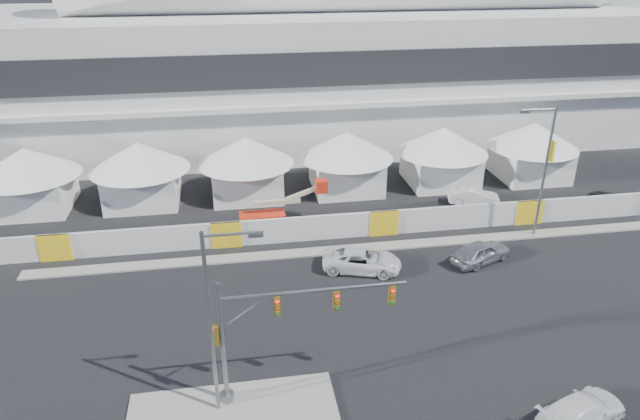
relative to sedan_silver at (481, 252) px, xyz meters
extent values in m
plane|color=black|center=(-11.69, -9.31, -0.79)|extent=(160.00, 160.00, 0.00)
cube|color=gray|center=(8.31, 3.19, -0.73)|extent=(80.00, 1.20, 0.12)
cube|color=silver|center=(-3.69, 32.69, 6.21)|extent=(80.00, 24.00, 14.00)
cube|color=black|center=(-3.69, 20.54, 9.01)|extent=(68.00, 0.30, 3.20)
cube|color=silver|center=(-3.69, 20.29, 5.51)|extent=(72.00, 0.80, 0.50)
cube|color=white|center=(-33.69, 14.69, 0.71)|extent=(6.00, 6.00, 3.00)
cone|color=white|center=(-33.69, 14.69, 3.41)|extent=(8.40, 8.40, 2.40)
cube|color=white|center=(-24.69, 14.69, 0.71)|extent=(6.00, 6.00, 3.00)
cone|color=white|center=(-24.69, 14.69, 3.41)|extent=(8.40, 8.40, 2.40)
cube|color=white|center=(-15.69, 14.69, 0.71)|extent=(6.00, 6.00, 3.00)
cone|color=white|center=(-15.69, 14.69, 3.41)|extent=(8.40, 8.40, 2.40)
cube|color=white|center=(-6.69, 14.69, 0.71)|extent=(6.00, 6.00, 3.00)
cone|color=white|center=(-6.69, 14.69, 3.41)|extent=(8.40, 8.40, 2.40)
cube|color=white|center=(2.31, 14.69, 0.71)|extent=(6.00, 6.00, 3.00)
cone|color=white|center=(2.31, 14.69, 3.41)|extent=(8.40, 8.40, 2.40)
cube|color=white|center=(11.31, 14.69, 0.71)|extent=(6.00, 6.00, 3.00)
cone|color=white|center=(11.31, 14.69, 3.41)|extent=(8.40, 8.40, 2.40)
cube|color=silver|center=(-5.69, 5.19, 0.21)|extent=(70.00, 0.25, 2.00)
imported|color=#B6B7BC|center=(0.00, 0.00, 0.00)|extent=(3.55, 4.97, 1.57)
imported|color=white|center=(-8.55, 0.26, -0.04)|extent=(3.95, 5.88, 1.50)
imported|color=white|center=(-1.54, -14.93, -0.10)|extent=(3.35, 5.11, 1.37)
imported|color=white|center=(3.51, 9.46, -0.07)|extent=(2.71, 4.59, 1.43)
imported|color=black|center=(14.13, 7.36, -0.10)|extent=(2.93, 4.32, 1.37)
cylinder|color=slate|center=(-17.94, -10.93, 2.72)|extent=(0.22, 0.22, 6.71)
cylinder|color=slate|center=(-17.94, -10.93, -0.44)|extent=(0.65, 0.65, 0.40)
cylinder|color=slate|center=(-13.57, -10.93, 5.23)|extent=(8.73, 0.15, 0.15)
cube|color=#594714|center=(-15.33, -10.93, 4.59)|extent=(0.32, 0.22, 1.05)
cube|color=#594714|center=(-12.53, -10.93, 4.59)|extent=(0.32, 0.22, 1.05)
cube|color=#594714|center=(-9.86, -10.93, 4.59)|extent=(0.32, 0.22, 1.05)
cube|color=#594714|center=(-18.17, -10.93, 3.28)|extent=(0.22, 0.32, 1.05)
cylinder|color=gray|center=(-18.37, -11.42, 4.14)|extent=(0.19, 0.19, 9.55)
cylinder|color=gray|center=(-17.21, -11.42, 8.71)|extent=(2.34, 0.13, 0.13)
cube|color=gray|center=(-16.14, -11.42, 8.60)|extent=(0.64, 0.27, 0.16)
cylinder|color=slate|center=(5.82, 3.19, 4.33)|extent=(0.20, 0.20, 10.23)
cylinder|color=slate|center=(4.57, 3.19, 9.21)|extent=(2.50, 0.14, 0.14)
cube|color=slate|center=(3.43, 3.19, 9.10)|extent=(0.68, 0.28, 0.17)
cube|color=yellow|center=(6.10, 3.19, 6.03)|extent=(0.03, 0.68, 1.59)
cube|color=red|center=(-14.84, 8.16, -0.24)|extent=(3.64, 1.72, 1.10)
cube|color=beige|center=(-13.64, 8.16, 1.21)|extent=(3.80, 0.48, 0.35)
cube|color=beige|center=(-11.45, 8.16, 1.80)|extent=(2.94, 0.40, 1.21)
cube|color=red|center=(-10.05, 8.16, 2.30)|extent=(0.93, 0.93, 1.00)
camera|label=1|loc=(-16.93, -32.84, 19.67)|focal=32.00mm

